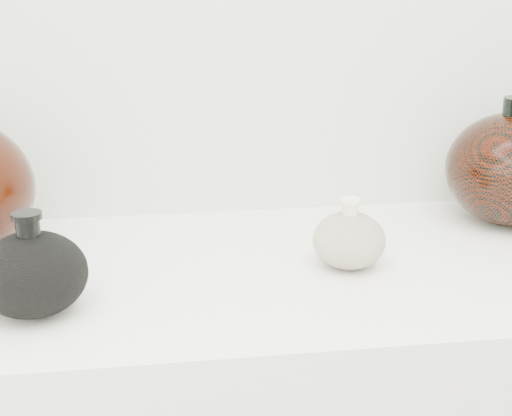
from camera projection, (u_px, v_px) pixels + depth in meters
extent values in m
cube|color=silver|center=(218.00, 278.00, 1.01)|extent=(1.20, 0.50, 0.03)
ellipsoid|color=black|center=(33.00, 274.00, 0.86)|extent=(0.15, 0.15, 0.10)
cylinder|color=black|center=(28.00, 228.00, 0.84)|extent=(0.03, 0.03, 0.03)
cylinder|color=black|center=(27.00, 216.00, 0.83)|extent=(0.04, 0.04, 0.01)
ellipsoid|color=beige|center=(349.00, 240.00, 1.00)|extent=(0.11, 0.11, 0.08)
cylinder|color=beige|center=(350.00, 209.00, 0.98)|extent=(0.02, 0.02, 0.02)
cylinder|color=beige|center=(351.00, 201.00, 0.98)|extent=(0.03, 0.03, 0.01)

